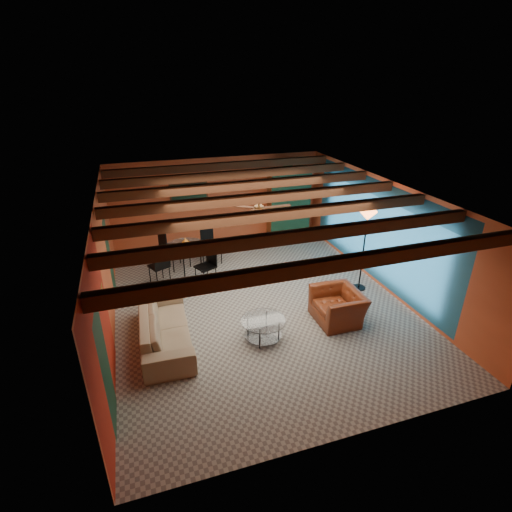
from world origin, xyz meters
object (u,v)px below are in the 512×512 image
object	(u,v)px
dining_table	(186,254)
vase	(185,231)
sofa	(165,327)
armchair	(338,306)
armoire	(287,205)
coffee_table	(263,329)
floor_lamp	(363,251)
potted_plant	(289,164)

from	to	relation	value
dining_table	vase	distance (m)	0.67
sofa	vase	size ratio (longest dim) A/B	11.62
armchair	dining_table	xyz separation A→B (m)	(-2.78, 3.27, 0.21)
sofa	armoire	xyz separation A→B (m)	(4.45, 4.50, 0.73)
armchair	coffee_table	bearing A→B (deg)	-84.88
vase	floor_lamp	bearing A→B (deg)	-28.72
sofa	armoire	world-z (taller)	armoire
dining_table	armoire	bearing A→B (deg)	24.41
armchair	coffee_table	distance (m)	1.78
floor_lamp	potted_plant	xyz separation A→B (m)	(-0.45, 3.80, 1.38)
coffee_table	dining_table	world-z (taller)	dining_table
coffee_table	floor_lamp	xyz separation A→B (m)	(2.99, 1.22, 0.80)
sofa	armchair	xyz separation A→B (m)	(3.67, -0.38, 0.00)
armchair	armoire	xyz separation A→B (m)	(0.77, 4.88, 0.73)
potted_plant	armchair	bearing A→B (deg)	-98.98
coffee_table	vase	size ratio (longest dim) A/B	4.37
floor_lamp	sofa	bearing A→B (deg)	-171.84
armchair	vase	world-z (taller)	vase
sofa	floor_lamp	distance (m)	4.99
armchair	floor_lamp	bearing A→B (deg)	132.07
armchair	coffee_table	size ratio (longest dim) A/B	1.20
sofa	potted_plant	bearing A→B (deg)	-42.56
floor_lamp	vase	world-z (taller)	floor_lamp
coffee_table	dining_table	xyz separation A→B (m)	(-1.01, 3.42, 0.34)
armchair	floor_lamp	distance (m)	1.77
sofa	armchair	world-z (taller)	armchair
vase	coffee_table	bearing A→B (deg)	-73.57
floor_lamp	potted_plant	distance (m)	4.07
dining_table	floor_lamp	size ratio (longest dim) A/B	1.06
coffee_table	dining_table	size ratio (longest dim) A/B	0.42
floor_lamp	armoire	bearing A→B (deg)	96.75
sofa	dining_table	size ratio (longest dim) A/B	1.11
coffee_table	floor_lamp	size ratio (longest dim) A/B	0.44
armoire	potted_plant	size ratio (longest dim) A/B	4.48
sofa	vase	bearing A→B (deg)	-15.17
potted_plant	dining_table	bearing A→B (deg)	-155.59
armchair	armoire	bearing A→B (deg)	171.56
potted_plant	floor_lamp	bearing A→B (deg)	-83.25
armchair	potted_plant	size ratio (longest dim) A/B	2.24
dining_table	potted_plant	size ratio (longest dim) A/B	4.51
dining_table	armoire	world-z (taller)	armoire
dining_table	armoire	xyz separation A→B (m)	(3.55, 1.61, 0.52)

